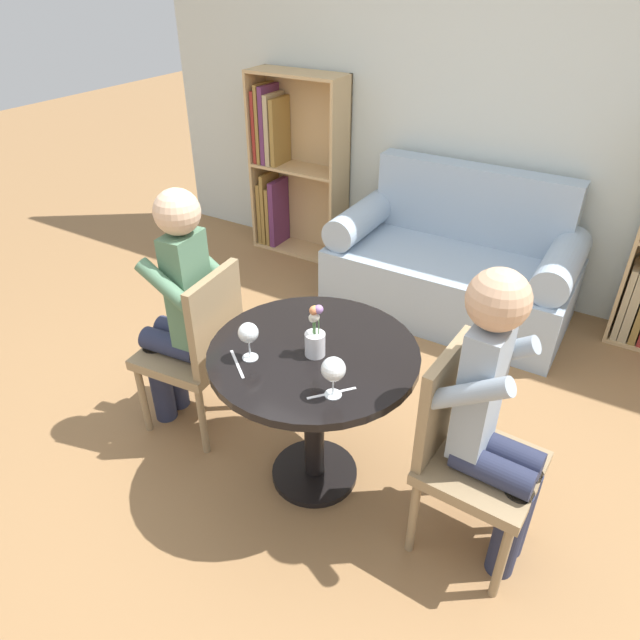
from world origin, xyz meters
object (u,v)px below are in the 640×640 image
person_right (496,420)px  bookshelf_left (290,166)px  person_left (179,310)px  chair_right (466,447)px  wine_glass_right (333,370)px  flower_vase (315,336)px  wine_glass_left (248,334)px  chair_left (199,345)px  couch (452,267)px

person_right → bookshelf_left: bearing=50.8°
bookshelf_left → person_left: 2.15m
chair_right → wine_glass_right: 0.61m
person_left → flower_vase: size_ratio=5.52×
person_left → wine_glass_right: bearing=72.4°
wine_glass_right → flower_vase: 0.26m
person_right → flower_vase: person_right is taller
wine_glass_left → person_right: bearing=12.0°
person_left → wine_glass_right: size_ratio=7.77×
bookshelf_left → wine_glass_right: size_ratio=8.39×
bookshelf_left → chair_left: (0.81, -2.01, -0.18)m
bookshelf_left → wine_glass_left: bookshelf_left is taller
person_left → person_right: 1.49m
chair_left → person_left: person_left is taller
chair_left → flower_vase: bearing=81.3°
chair_left → wine_glass_right: (0.86, -0.22, 0.34)m
wine_glass_right → bookshelf_left: bearing=126.9°
couch → chair_right: bearing=-69.2°
wine_glass_right → flower_vase: flower_vase is taller
couch → bookshelf_left: bookshelf_left is taller
bookshelf_left → chair_right: (2.13, -2.00, -0.18)m
person_left → flower_vase: (0.76, -0.02, 0.14)m
chair_left → bookshelf_left: bearing=-163.5°
person_right → wine_glass_left: size_ratio=7.79×
chair_right → wine_glass_left: size_ratio=5.57×
bookshelf_left → wine_glass_left: (1.28, -2.21, 0.17)m
chair_left → chair_right: 1.32m
bookshelf_left → chair_right: bearing=-43.2°
wine_glass_left → chair_left: bearing=157.6°
person_right → wine_glass_left: (-0.93, -0.20, 0.16)m
chair_right → wine_glass_right: (-0.45, -0.23, 0.34)m
bookshelf_left → person_right: bookshelf_left is taller
couch → chair_left: (-0.66, -1.74, 0.18)m
couch → chair_left: size_ratio=1.72×
chair_left → chair_right: (1.32, 0.01, 0.00)m
person_left → person_right: size_ratio=1.01×
flower_vase → chair_right: bearing=4.7°
couch → wine_glass_left: (-0.19, -1.94, 0.53)m
person_right → wine_glass_right: (-0.54, -0.23, 0.16)m
chair_left → person_right: 1.41m
bookshelf_left → chair_right: size_ratio=1.53×
couch → wine_glass_left: 2.02m
person_left → chair_right: bearing=85.7°
couch → bookshelf_left: 1.54m
couch → wine_glass_right: couch is taller
person_right → person_left: bearing=93.8°
chair_left → flower_vase: size_ratio=3.90×
bookshelf_left → person_right: bearing=-42.2°
bookshelf_left → person_right: size_ratio=1.09×
wine_glass_left → wine_glass_right: bearing=-3.7°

